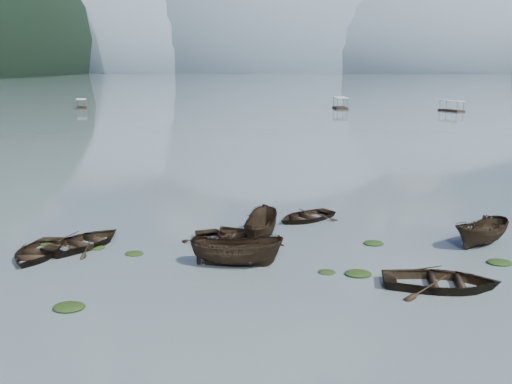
# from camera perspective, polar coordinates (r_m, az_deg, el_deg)

# --- Properties ---
(ground_plane) EXTENTS (2400.00, 2400.00, 0.00)m
(ground_plane) POSITION_cam_1_polar(r_m,az_deg,el_deg) (22.07, -3.00, -11.89)
(ground_plane) COLOR #4F5E63
(haze_mtn_a) EXTENTS (520.00, 520.00, 280.00)m
(haze_mtn_a) POSITION_cam_1_polar(r_m,az_deg,el_deg) (956.78, -10.78, 11.78)
(haze_mtn_a) COLOR #475666
(haze_mtn_a) RESTS_ON ground
(haze_mtn_b) EXTENTS (520.00, 520.00, 340.00)m
(haze_mtn_b) POSITION_cam_1_polar(r_m,az_deg,el_deg) (922.07, 1.52, 11.97)
(haze_mtn_b) COLOR #475666
(haze_mtn_b) RESTS_ON ground
(haze_mtn_c) EXTENTS (520.00, 520.00, 260.00)m
(haze_mtn_c) POSITION_cam_1_polar(r_m,az_deg,el_deg) (930.06, 14.17, 11.61)
(haze_mtn_c) COLOR #475666
(haze_mtn_c) RESTS_ON ground
(rowboat_0) EXTENTS (3.20, 4.33, 0.86)m
(rowboat_0) POSITION_cam_1_polar(r_m,az_deg,el_deg) (30.03, -20.99, -6.00)
(rowboat_0) COLOR black
(rowboat_0) RESTS_ON ground
(rowboat_1) EXTENTS (4.94, 5.47, 0.93)m
(rowboat_1) POSITION_cam_1_polar(r_m,az_deg,el_deg) (30.83, -16.71, -5.22)
(rowboat_1) COLOR black
(rowboat_1) RESTS_ON ground
(rowboat_2) EXTENTS (4.36, 1.65, 1.68)m
(rowboat_2) POSITION_cam_1_polar(r_m,az_deg,el_deg) (26.78, -1.95, -7.38)
(rowboat_2) COLOR black
(rowboat_2) RESTS_ON ground
(rowboat_3) EXTENTS (5.45, 5.71, 0.96)m
(rowboat_3) POSITION_cam_1_polar(r_m,az_deg,el_deg) (30.04, -1.37, -5.14)
(rowboat_3) COLOR black
(rowboat_3) RESTS_ON ground
(rowboat_4) EXTENTS (5.01, 3.70, 1.00)m
(rowboat_4) POSITION_cam_1_polar(r_m,az_deg,el_deg) (25.44, 17.98, -9.12)
(rowboat_4) COLOR black
(rowboat_4) RESTS_ON ground
(rowboat_5) EXTENTS (4.07, 4.00, 1.60)m
(rowboat_5) POSITION_cam_1_polar(r_m,az_deg,el_deg) (31.93, 21.60, -4.97)
(rowboat_5) COLOR black
(rowboat_5) RESTS_ON ground
(rowboat_6) EXTENTS (4.55, 5.14, 0.88)m
(rowboat_6) POSITION_cam_1_polar(r_m,az_deg,el_deg) (29.49, -4.09, -5.51)
(rowboat_6) COLOR black
(rowboat_6) RESTS_ON ground
(rowboat_7) EXTENTS (4.90, 4.86, 0.83)m
(rowboat_7) POSITION_cam_1_polar(r_m,az_deg,el_deg) (34.60, 4.98, -2.79)
(rowboat_7) COLOR black
(rowboat_7) RESTS_ON ground
(rowboat_8) EXTENTS (1.90, 4.34, 1.63)m
(rowboat_8) POSITION_cam_1_polar(r_m,az_deg,el_deg) (30.80, 0.43, -4.68)
(rowboat_8) COLOR black
(rowboat_8) RESTS_ON ground
(weed_clump_0) EXTENTS (1.24, 1.01, 0.27)m
(weed_clump_0) POSITION_cam_1_polar(r_m,az_deg,el_deg) (23.43, -18.20, -11.03)
(weed_clump_0) COLOR black
(weed_clump_0) RESTS_ON ground
(weed_clump_1) EXTENTS (0.91, 0.73, 0.20)m
(weed_clump_1) POSITION_cam_1_polar(r_m,az_deg,el_deg) (30.33, -15.72, -5.45)
(weed_clump_1) COLOR black
(weed_clump_1) RESTS_ON ground
(weed_clump_2) EXTENTS (1.21, 0.97, 0.26)m
(weed_clump_2) POSITION_cam_1_polar(r_m,az_deg,el_deg) (26.04, 10.16, -8.17)
(weed_clump_2) COLOR black
(weed_clump_2) RESTS_ON ground
(weed_clump_3) EXTENTS (0.81, 0.69, 0.18)m
(weed_clump_3) POSITION_cam_1_polar(r_m,az_deg,el_deg) (26.09, 7.09, -8.02)
(weed_clump_3) COLOR black
(weed_clump_3) RESTS_ON ground
(weed_clump_4) EXTENTS (1.18, 0.94, 0.24)m
(weed_clump_4) POSITION_cam_1_polar(r_m,az_deg,el_deg) (29.37, 23.17, -6.61)
(weed_clump_4) COLOR black
(weed_clump_4) RESTS_ON ground
(weed_clump_5) EXTENTS (1.07, 0.87, 0.23)m
(weed_clump_5) POSITION_cam_1_polar(r_m,az_deg,el_deg) (31.74, -19.88, -4.93)
(weed_clump_5) COLOR black
(weed_clump_5) RESTS_ON ground
(weed_clump_6) EXTENTS (0.93, 0.77, 0.19)m
(weed_clump_6) POSITION_cam_1_polar(r_m,az_deg,el_deg) (28.95, -12.08, -6.11)
(weed_clump_6) COLOR black
(weed_clump_6) RESTS_ON ground
(weed_clump_7) EXTENTS (1.07, 0.86, 0.23)m
(weed_clump_7) POSITION_cam_1_polar(r_m,az_deg,el_deg) (30.48, 11.67, -5.14)
(weed_clump_7) COLOR black
(weed_clump_7) RESTS_ON ground
(pontoon_left) EXTENTS (3.86, 5.57, 1.97)m
(pontoon_left) POSITION_cam_1_polar(r_m,az_deg,el_deg) (130.34, -17.02, 7.99)
(pontoon_left) COLOR black
(pontoon_left) RESTS_ON ground
(pontoon_centre) EXTENTS (3.26, 6.43, 2.37)m
(pontoon_centre) POSITION_cam_1_polar(r_m,az_deg,el_deg) (125.27, 8.42, 8.23)
(pontoon_centre) COLOR black
(pontoon_centre) RESTS_ON ground
(pontoon_right) EXTENTS (4.75, 5.73, 2.06)m
(pontoon_right) POSITION_cam_1_polar(r_m,az_deg,el_deg) (123.77, 18.94, 7.65)
(pontoon_right) COLOR black
(pontoon_right) RESTS_ON ground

